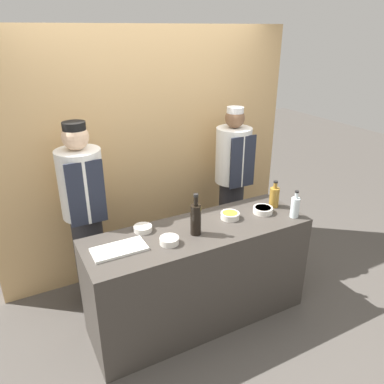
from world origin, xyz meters
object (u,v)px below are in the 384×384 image
object	(u,v)px
sauce_bowl_green	(169,240)
cutting_board	(119,249)
sauce_bowl_orange	(263,210)
bottle_soy	(196,219)
chef_left	(85,213)
sauce_bowl_red	(143,228)
bottle_clear	(295,207)
chef_right	(232,183)
bottle_vinegar	(274,197)
sauce_bowl_yellow	(230,215)

from	to	relation	value
sauce_bowl_green	cutting_board	distance (m)	0.37
sauce_bowl_orange	bottle_soy	size ratio (longest dim) A/B	0.50
sauce_bowl_green	chef_left	bearing A→B (deg)	121.23
sauce_bowl_orange	cutting_board	distance (m)	1.29
sauce_bowl_orange	sauce_bowl_green	size ratio (longest dim) A/B	1.17
sauce_bowl_red	bottle_soy	world-z (taller)	bottle_soy
cutting_board	chef_left	size ratio (longest dim) A/B	0.23
bottle_clear	chef_right	world-z (taller)	chef_right
bottle_vinegar	cutting_board	bearing A→B (deg)	-177.77
bottle_clear	bottle_vinegar	xyz separation A→B (m)	(-0.03, 0.24, 0.00)
sauce_bowl_orange	bottle_vinegar	distance (m)	0.18
sauce_bowl_green	bottle_soy	distance (m)	0.27
sauce_bowl_orange	bottle_vinegar	xyz separation A→B (m)	(0.16, 0.05, 0.07)
cutting_board	chef_right	world-z (taller)	chef_right
sauce_bowl_red	bottle_soy	distance (m)	0.43
bottle_soy	chef_left	xyz separation A→B (m)	(-0.69, 0.70, -0.10)
sauce_bowl_red	cutting_board	xyz separation A→B (m)	(-0.26, -0.19, -0.01)
sauce_bowl_green	chef_left	world-z (taller)	chef_left
sauce_bowl_green	chef_left	xyz separation A→B (m)	(-0.45, 0.74, 0.00)
cutting_board	bottle_soy	distance (m)	0.62
sauce_bowl_yellow	bottle_vinegar	bearing A→B (deg)	1.36
sauce_bowl_orange	chef_right	world-z (taller)	chef_right
sauce_bowl_green	bottle_vinegar	size ratio (longest dim) A/B	0.59
sauce_bowl_orange	sauce_bowl_yellow	xyz separation A→B (m)	(-0.31, 0.04, 0.00)
sauce_bowl_green	bottle_vinegar	xyz separation A→B (m)	(1.10, 0.14, 0.07)
bottle_soy	bottle_clear	distance (m)	0.89
bottle_vinegar	bottle_soy	bearing A→B (deg)	-173.15
sauce_bowl_yellow	bottle_clear	world-z (taller)	bottle_clear
sauce_bowl_red	cutting_board	distance (m)	0.32
sauce_bowl_red	cutting_board	world-z (taller)	sauce_bowl_red
cutting_board	chef_left	xyz separation A→B (m)	(-0.09, 0.66, 0.02)
bottle_clear	sauce_bowl_orange	bearing A→B (deg)	135.12
chef_left	chef_right	distance (m)	1.50
sauce_bowl_green	bottle_clear	size ratio (longest dim) A/B	0.60
sauce_bowl_green	bottle_clear	distance (m)	1.13
cutting_board	bottle_vinegar	distance (m)	1.46
sauce_bowl_yellow	chef_right	world-z (taller)	chef_right
cutting_board	bottle_vinegar	world-z (taller)	bottle_vinegar
bottle_vinegar	chef_left	size ratio (longest dim) A/B	0.14
sauce_bowl_red	sauce_bowl_green	size ratio (longest dim) A/B	1.00
cutting_board	bottle_vinegar	bearing A→B (deg)	2.23
bottle_soy	bottle_clear	bearing A→B (deg)	-8.99
bottle_vinegar	bottle_clear	bearing A→B (deg)	-84.03
sauce_bowl_yellow	sauce_bowl_green	world-z (taller)	sauce_bowl_yellow
sauce_bowl_red	bottle_clear	size ratio (longest dim) A/B	0.60
cutting_board	chef_right	xyz separation A→B (m)	(1.41, 0.66, 0.01)
bottle_clear	sauce_bowl_green	bearing A→B (deg)	174.79
sauce_bowl_red	cutting_board	size ratio (longest dim) A/B	0.37
chef_right	cutting_board	bearing A→B (deg)	-154.91
sauce_bowl_green	sauce_bowl_red	bearing A→B (deg)	111.23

